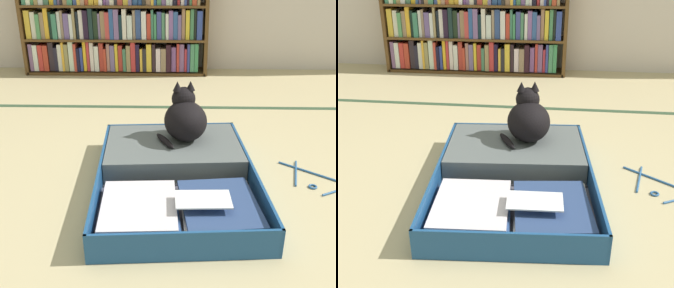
% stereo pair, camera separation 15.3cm
% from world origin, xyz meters
% --- Properties ---
extents(ground_plane, '(10.00, 10.00, 0.00)m').
position_xyz_m(ground_plane, '(0.00, 0.00, 0.00)').
color(ground_plane, tan).
extents(tatami_border, '(4.80, 0.05, 0.00)m').
position_xyz_m(tatami_border, '(0.00, 1.35, 0.00)').
color(tatami_border, '#334C32').
rests_on(tatami_border, ground_plane).
extents(bookshelf, '(1.60, 0.25, 0.89)m').
position_xyz_m(bookshelf, '(-0.46, 2.26, 0.43)').
color(bookshelf, brown).
rests_on(bookshelf, ground_plane).
extents(open_suitcase, '(0.77, 1.04, 0.12)m').
position_xyz_m(open_suitcase, '(0.09, 0.32, 0.05)').
color(open_suitcase, navy).
rests_on(open_suitcase, ground_plane).
extents(black_cat, '(0.29, 0.30, 0.29)m').
position_xyz_m(black_cat, '(0.13, 0.55, 0.23)').
color(black_cat, black).
rests_on(black_cat, open_suitcase).
extents(clothes_hanger, '(0.37, 0.33, 0.01)m').
position_xyz_m(clothes_hanger, '(0.79, 0.34, 0.01)').
color(clothes_hanger, '#2C5D94').
rests_on(clothes_hanger, ground_plane).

